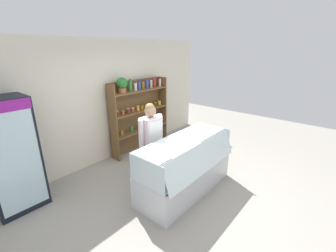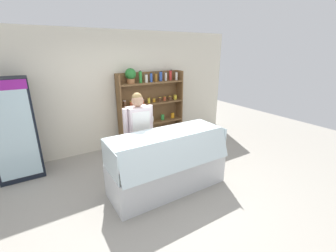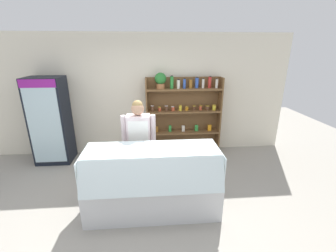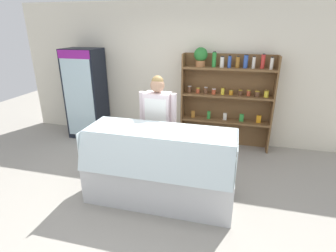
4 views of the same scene
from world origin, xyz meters
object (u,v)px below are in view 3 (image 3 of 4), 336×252
at_px(drinks_fridge, 51,121).
at_px(shop_clerk, 139,139).
at_px(shelving_unit, 181,109).
at_px(deli_display_case, 153,192).

xyz_separation_m(drinks_fridge, shop_clerk, (1.90, -1.17, 0.01)).
bearing_deg(drinks_fridge, shelving_unit, 3.71).
height_order(shelving_unit, deli_display_case, shelving_unit).
bearing_deg(deli_display_case, drinks_fridge, 139.52).
distance_m(drinks_fridge, shelving_unit, 2.82).
xyz_separation_m(shelving_unit, deli_display_case, (-0.70, -1.98, -0.75)).
height_order(drinks_fridge, shelving_unit, shelving_unit).
distance_m(shelving_unit, shop_clerk, 1.63).
bearing_deg(deli_display_case, shelving_unit, 70.61).
height_order(drinks_fridge, shop_clerk, drinks_fridge).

